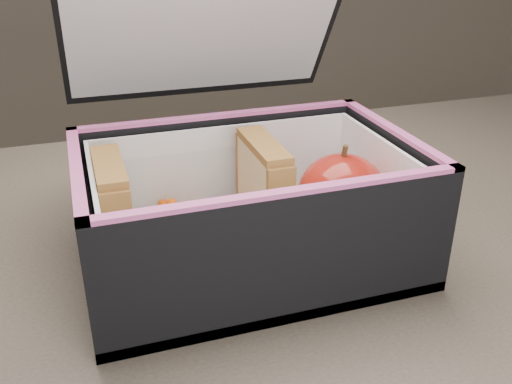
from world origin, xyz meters
TOP-DOWN VIEW (x-y plane):
  - kitchen_table at (0.00, 0.00)m, footprint 1.20×0.80m
  - lunch_bag at (-0.02, 0.02)m, footprint 0.29×0.29m
  - plastic_tub at (-0.07, 0.03)m, footprint 0.17×0.12m
  - sandwich_left at (-0.14, 0.03)m, footprint 0.02×0.08m
  - sandwich_right at (-0.00, 0.03)m, footprint 0.02×0.09m
  - carrot_sticks at (-0.07, 0.03)m, footprint 0.04×0.13m
  - paper_napkin at (0.07, 0.01)m, footprint 0.08×0.09m
  - red_apple at (0.07, 0.01)m, footprint 0.09×0.09m

SIDE VIEW (x-z plane):
  - kitchen_table at x=0.00m, z-range 0.28..1.03m
  - paper_napkin at x=0.07m, z-range 0.76..0.77m
  - carrot_sticks at x=-0.07m, z-range 0.77..0.80m
  - plastic_tub at x=-0.07m, z-range 0.76..0.84m
  - red_apple at x=0.07m, z-range 0.77..0.85m
  - lunch_bag at x=-0.02m, z-range 0.68..0.95m
  - sandwich_left at x=-0.14m, z-range 0.77..0.86m
  - sandwich_right at x=0.00m, z-range 0.77..0.86m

